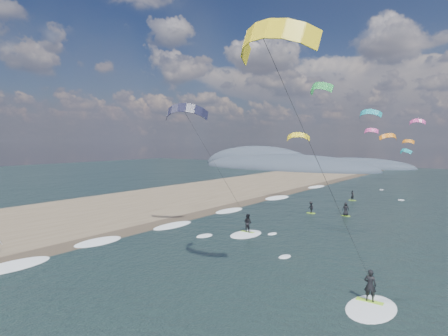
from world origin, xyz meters
The scene contains 9 objects.
ground centered at (0.00, 0.00, 0.00)m, with size 260.00×260.00×0.00m, color black.
sand_strip centered at (-24.00, 10.00, 0.00)m, with size 26.00×240.00×0.00m, color brown.
wet_sand_strip centered at (-12.00, 10.00, 0.00)m, with size 3.00×240.00×0.00m, color #382D23.
coastal_hills centered at (-44.84, 107.86, 0.00)m, with size 80.00×41.00×15.00m.
kitesurfer_near_a centered at (9.69, 2.38, 12.22)m, with size 8.05×8.75×15.78m.
kitesurfer_near_b centered at (-4.27, 12.97, 8.94)m, with size 7.32×8.92×13.57m.
far_kitesurfers centered at (1.16, 33.58, 0.81)m, with size 5.36×14.51×1.74m.
bg_kite_field centered at (0.45, 57.26, 11.61)m, with size 13.76×63.31×9.42m.
shoreline_surf centered at (-10.80, 14.75, 0.00)m, with size 2.40×79.40×0.11m.
Camera 1 is at (18.62, -14.75, 9.40)m, focal length 30.00 mm.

